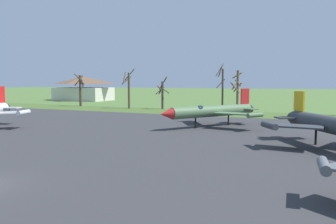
# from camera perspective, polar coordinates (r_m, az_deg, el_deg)

# --- Properties ---
(asphalt_apron) EXTENTS (95.55, 52.84, 0.05)m
(asphalt_apron) POSITION_cam_1_polar(r_m,az_deg,el_deg) (33.55, -7.27, -4.97)
(asphalt_apron) COLOR #333335
(asphalt_apron) RESTS_ON ground
(grass_verge_strip) EXTENTS (155.55, 12.00, 0.06)m
(grass_verge_strip) POSITION_cam_1_polar(r_m,az_deg,el_deg) (63.27, 8.20, -0.22)
(grass_verge_strip) COLOR #425E28
(grass_verge_strip) RESTS_ON ground
(jet_fighter_rear_left) EXTENTS (11.70, 13.58, 5.01)m
(jet_fighter_rear_left) POSITION_cam_1_polar(r_m,az_deg,el_deg) (43.70, 7.51, 0.18)
(jet_fighter_rear_left) COLOR #4C6B47
(jet_fighter_rear_left) RESTS_ON ground
(bare_tree_far_left) EXTENTS (2.90, 2.88, 7.97)m
(bare_tree_far_left) POSITION_cam_1_polar(r_m,az_deg,el_deg) (83.57, -14.86, 3.88)
(bare_tree_far_left) COLOR #42382D
(bare_tree_far_left) RESTS_ON ground
(bare_tree_left_of_center) EXTENTS (2.39, 3.08, 8.90)m
(bare_tree_left_of_center) POSITION_cam_1_polar(r_m,az_deg,el_deg) (73.92, -6.81, 4.10)
(bare_tree_left_of_center) COLOR brown
(bare_tree_left_of_center) RESTS_ON ground
(bare_tree_center) EXTENTS (3.11, 3.07, 7.12)m
(bare_tree_center) POSITION_cam_1_polar(r_m,az_deg,el_deg) (72.40, -0.97, 3.24)
(bare_tree_center) COLOR #42382D
(bare_tree_center) RESTS_ON ground
(bare_tree_right_of_center) EXTENTS (1.67, 1.96, 9.77)m
(bare_tree_right_of_center) POSITION_cam_1_polar(r_m,az_deg,el_deg) (68.90, 9.30, 4.25)
(bare_tree_right_of_center) COLOR #42382D
(bare_tree_right_of_center) RESTS_ON ground
(bare_tree_far_right) EXTENTS (2.25, 2.78, 8.27)m
(bare_tree_far_right) POSITION_cam_1_polar(r_m,az_deg,el_deg) (68.55, 11.84, 3.88)
(bare_tree_far_right) COLOR brown
(bare_tree_far_right) RESTS_ON ground
(visitor_building) EXTENTS (17.89, 11.76, 7.71)m
(visitor_building) POSITION_cam_1_polar(r_m,az_deg,el_deg) (110.79, -14.37, 3.91)
(visitor_building) COLOR beige
(visitor_building) RESTS_ON ground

